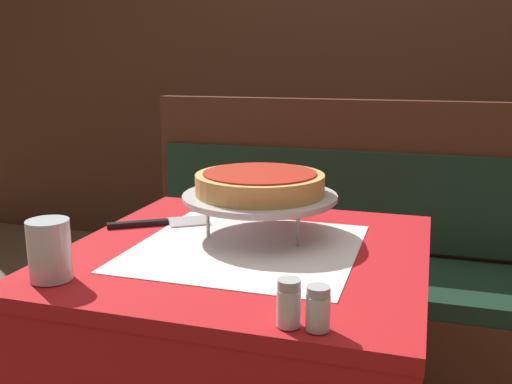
% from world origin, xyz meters
% --- Properties ---
extents(dining_table_front, '(0.80, 0.80, 0.73)m').
position_xyz_m(dining_table_front, '(0.00, 0.00, 0.62)').
color(dining_table_front, red).
rests_on(dining_table_front, ground_plane).
extents(dining_table_rear, '(0.73, 0.73, 0.72)m').
position_xyz_m(dining_table_rear, '(0.11, 1.52, 0.60)').
color(dining_table_rear, red).
rests_on(dining_table_rear, ground_plane).
extents(booth_bench, '(1.58, 0.50, 1.00)m').
position_xyz_m(booth_bench, '(0.13, 0.76, 0.30)').
color(booth_bench, '#4C2819').
rests_on(booth_bench, ground_plane).
extents(back_wall_panel, '(6.00, 0.04, 2.40)m').
position_xyz_m(back_wall_panel, '(0.00, 2.08, 1.20)').
color(back_wall_panel, '#4C2D1E').
rests_on(back_wall_panel, ground_plane).
extents(pizza_pan_stand, '(0.37, 0.37, 0.10)m').
position_xyz_m(pizza_pan_stand, '(-0.00, 0.10, 0.82)').
color(pizza_pan_stand, '#ADADB2').
rests_on(pizza_pan_stand, dining_table_front).
extents(deep_dish_pizza, '(0.31, 0.31, 0.05)m').
position_xyz_m(deep_dish_pizza, '(-0.00, 0.10, 0.85)').
color(deep_dish_pizza, tan).
rests_on(deep_dish_pizza, pizza_pan_stand).
extents(pizza_server, '(0.25, 0.19, 0.01)m').
position_xyz_m(pizza_server, '(-0.26, 0.11, 0.73)').
color(pizza_server, '#BCBCC1').
rests_on(pizza_server, dining_table_front).
extents(water_glass_near, '(0.08, 0.08, 0.12)m').
position_xyz_m(water_glass_near, '(-0.30, -0.30, 0.79)').
color(water_glass_near, silver).
rests_on(water_glass_near, dining_table_front).
extents(salt_shaker, '(0.04, 0.04, 0.08)m').
position_xyz_m(salt_shaker, '(0.19, -0.36, 0.77)').
color(salt_shaker, silver).
rests_on(salt_shaker, dining_table_front).
extents(pepper_shaker, '(0.04, 0.04, 0.07)m').
position_xyz_m(pepper_shaker, '(0.23, -0.36, 0.76)').
color(pepper_shaker, silver).
rests_on(pepper_shaker, dining_table_front).
extents(napkin_holder, '(0.10, 0.05, 0.09)m').
position_xyz_m(napkin_holder, '(-0.06, 0.35, 0.77)').
color(napkin_holder, '#B2B2B7').
rests_on(napkin_holder, dining_table_front).
extents(condiment_caddy, '(0.13, 0.13, 0.16)m').
position_xyz_m(condiment_caddy, '(0.05, 1.43, 0.76)').
color(condiment_caddy, black).
rests_on(condiment_caddy, dining_table_rear).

